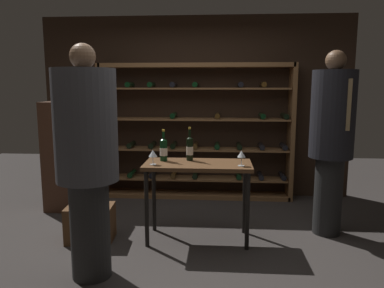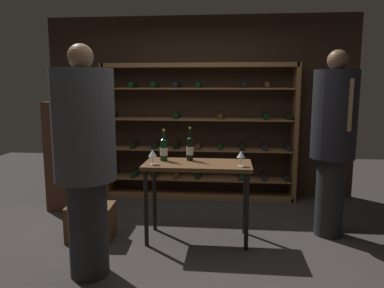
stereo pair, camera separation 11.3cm
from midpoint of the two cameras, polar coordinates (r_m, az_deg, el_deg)
name	(u,v)px [view 1 (the left image)]	position (r m, az deg, el deg)	size (l,w,h in m)	color
ground_plane	(184,246)	(3.98, -2.12, -15.34)	(9.85, 9.85, 0.00)	#383330
back_wall	(196,107)	(5.55, -0.02, 5.66)	(4.52, 0.10, 2.63)	#332319
wine_rack	(196,133)	(5.38, -0.06, 1.75)	(2.79, 0.32, 1.95)	brown
tasting_table	(198,173)	(3.90, 0.07, -4.46)	(1.12, 0.53, 0.84)	brown
person_guest_plum_blouse	(332,135)	(4.26, 19.96, 1.29)	(0.46, 0.47, 2.01)	black
person_host_in_suit	(87,153)	(3.20, -16.83, -1.35)	(0.51, 0.51, 1.97)	#2D2D2D
wine_crate	(90,223)	(4.19, -16.11, -11.60)	(0.48, 0.34, 0.38)	brown
display_cabinet	(63,156)	(5.18, -19.87, -1.81)	(0.44, 0.36, 1.43)	#4C2D1E
wine_bottle_green_slim	(164,149)	(3.98, -5.20, -0.82)	(0.08, 0.08, 0.34)	black
wine_bottle_gold_foil	(190,148)	(3.98, -1.16, -0.66)	(0.07, 0.07, 0.36)	black
wine_glass_stemmed_right	(153,154)	(3.79, -6.88, -1.52)	(0.09, 0.09, 0.15)	silver
wine_glass_stemmed_center	(242,155)	(3.73, 6.76, -1.63)	(0.08, 0.08, 0.16)	silver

